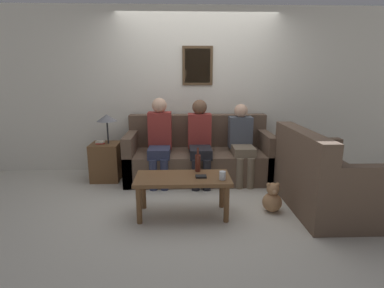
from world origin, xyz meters
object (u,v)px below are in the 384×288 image
Objects in this scene: wine_bottle at (198,162)px; person_middle at (200,139)px; person_left at (160,138)px; person_right at (242,140)px; couch_main at (199,157)px; drinking_glass at (222,176)px; coffee_table at (183,183)px; teddy_bear at (272,199)px; couch_side at (323,182)px.

wine_bottle is 0.24× the size of person_middle.
person_right is (1.20, 0.02, -0.05)m from person_left.
drinking_glass is at bearing -82.56° from couch_main.
person_left is at bearing -163.04° from couch_main.
coffee_table is at bearing -128.17° from person_right.
person_right reaches higher than drinking_glass.
person_left is (-0.51, 0.91, 0.11)m from wine_bottle.
coffee_table is 3.00× the size of teddy_bear.
person_left is 1.08× the size of person_right.
wine_bottle is (-1.49, 0.05, 0.24)m from couch_side.
person_left is 1.02× the size of person_middle.
person_middle reaches higher than drinking_glass.
drinking_glass is (0.18, -1.38, 0.18)m from couch_main.
coffee_table is (-0.25, -1.27, 0.06)m from couch_main.
couch_main is 6.12× the size of teddy_bear.
couch_side is 14.82× the size of drinking_glass.
couch_side is at bearing 4.60° from coffee_table.
drinking_glass is at bearing -57.77° from person_left.
couch_side is at bearing 11.04° from drinking_glass.
person_left is 1.21m from person_right.
couch_main reaches higher than teddy_bear.
couch_main reaches higher than coffee_table.
couch_side is 1.27m from drinking_glass.
drinking_glass is 0.08× the size of person_middle.
person_left reaches higher than coffee_table.
person_middle is (0.08, 0.91, 0.09)m from wine_bottle.
coffee_table is 11.44× the size of drinking_glass.
person_middle reaches higher than teddy_bear.
couch_side is 1.67m from coffee_table.
wine_bottle is 1.16m from person_right.
person_middle reaches higher than couch_side.
person_middle is (0.26, 1.10, 0.27)m from coffee_table.
wine_bottle is 3.07× the size of drinking_glass.
person_middle is at bearing 76.76° from coffee_table.
person_middle is at bearing -178.48° from person_right.
coffee_table is 0.86× the size of person_left.
person_middle is at bearing -87.27° from couch_main.
person_right is at bearing 53.01° from wine_bottle.
person_left reaches higher than couch_main.
person_middle is at bearing 98.12° from drinking_glass.
person_left reaches higher than wine_bottle.
person_left is (-0.76, 1.20, 0.17)m from drinking_glass.
couch_main reaches higher than drinking_glass.
drinking_glass is 0.73m from teddy_bear.
person_middle is at bearing 84.97° from wine_bottle.
wine_bottle is at bearing -60.84° from person_left.
person_right is (0.70, 0.93, 0.06)m from wine_bottle.
person_middle is (-0.17, 1.20, 0.15)m from drinking_glass.
drinking_glass reaches higher than coffee_table.
couch_main is 1.89× the size of person_right.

